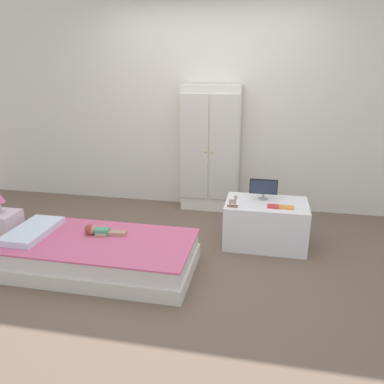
{
  "coord_description": "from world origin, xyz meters",
  "views": [
    {
      "loc": [
        0.72,
        -3.14,
        1.78
      ],
      "look_at": [
        0.03,
        0.3,
        0.59
      ],
      "focal_mm": 35.04,
      "sensor_mm": 36.0,
      "label": 1
    }
  ],
  "objects": [
    {
      "name": "tv_monitor",
      "position": [
        0.72,
        0.59,
        0.59
      ],
      "size": [
        0.28,
        0.1,
        0.21
      ],
      "color": "#99999E",
      "rests_on": "tv_stand"
    },
    {
      "name": "pillow",
      "position": [
        -1.36,
        -0.32,
        0.32
      ],
      "size": [
        0.32,
        0.61,
        0.06
      ],
      "primitive_type": "cube",
      "color": "silver",
      "rests_on": "bed"
    },
    {
      "name": "bed",
      "position": [
        -0.7,
        -0.32,
        0.14
      ],
      "size": [
        1.71,
        0.85,
        0.29
      ],
      "color": "silver",
      "rests_on": "ground_plane"
    },
    {
      "name": "nightstand",
      "position": [
        -1.8,
        -0.15,
        0.2
      ],
      "size": [
        0.29,
        0.29,
        0.4
      ],
      "primitive_type": "cube",
      "color": "silver",
      "rests_on": "ground_plane"
    },
    {
      "name": "book_red",
      "position": [
        0.83,
        0.37,
        0.47
      ],
      "size": [
        0.11,
        0.1,
        0.02
      ],
      "primitive_type": "cube",
      "color": "#CC3838",
      "rests_on": "tv_stand"
    },
    {
      "name": "tv_stand",
      "position": [
        0.77,
        0.5,
        0.23
      ],
      "size": [
        0.83,
        0.54,
        0.46
      ],
      "primitive_type": "cube",
      "color": "white",
      "rests_on": "ground_plane"
    },
    {
      "name": "ground_plane",
      "position": [
        0.0,
        0.0,
        -0.01
      ],
      "size": [
        10.0,
        10.0,
        0.02
      ],
      "primitive_type": "cube",
      "color": "brown"
    },
    {
      "name": "wardrobe",
      "position": [
        0.04,
        1.4,
        0.79
      ],
      "size": [
        0.72,
        0.29,
        1.57
      ],
      "color": "white",
      "rests_on": "ground_plane"
    },
    {
      "name": "rocking_horse_toy",
      "position": [
        0.44,
        0.31,
        0.52
      ],
      "size": [
        0.1,
        0.04,
        0.12
      ],
      "color": "#8E6642",
      "rests_on": "tv_stand"
    },
    {
      "name": "doll",
      "position": [
        -0.76,
        -0.21,
        0.33
      ],
      "size": [
        0.39,
        0.14,
        0.1
      ],
      "color": "#4CA375",
      "rests_on": "bed"
    },
    {
      "name": "back_wall",
      "position": [
        0.0,
        1.57,
        1.35
      ],
      "size": [
        6.4,
        0.05,
        2.7
      ],
      "primitive_type": "cube",
      "color": "silver",
      "rests_on": "ground_plane"
    },
    {
      "name": "book_orange",
      "position": [
        0.95,
        0.37,
        0.47
      ],
      "size": [
        0.14,
        0.09,
        0.02
      ],
      "primitive_type": "cube",
      "color": "orange",
      "rests_on": "tv_stand"
    }
  ]
}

